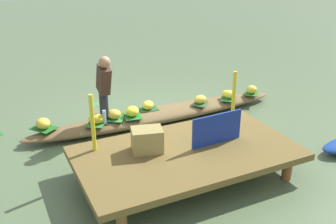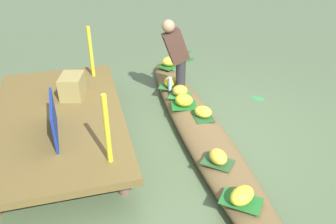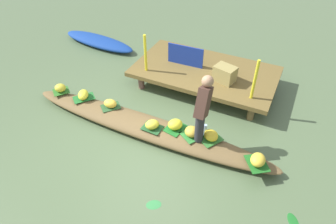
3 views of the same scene
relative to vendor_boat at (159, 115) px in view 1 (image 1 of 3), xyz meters
The scene contains 26 objects.
canal_water 0.12m from the vendor_boat, ahead, with size 40.00×40.00×0.00m, color #516643.
dock_platform 2.06m from the vendor_boat, 76.64° to the left, with size 3.20×1.80×0.43m.
vendor_boat is the anchor object (origin of this frame).
leaf_mat_0 0.61m from the vendor_boat, ahead, with size 0.39×0.31×0.01m, color #1D6725.
banana_bunch_0 0.64m from the vendor_boat, ahead, with size 0.28×0.24×0.19m, color yellow.
leaf_mat_1 1.30m from the vendor_boat, ahead, with size 0.38×0.31×0.01m, color #2F6E2C.
banana_bunch_1 1.31m from the vendor_boat, ahead, with size 0.27×0.24×0.18m, color gold.
leaf_mat_2 1.54m from the vendor_boat, behind, with size 0.44×0.27×0.01m, color #21682A.
banana_bunch_2 1.55m from the vendor_boat, behind, with size 0.31×0.21×0.17m, color yellow.
leaf_mat_3 0.87m from the vendor_boat, behind, with size 0.37×0.26×0.01m, color #2A532A.
banana_bunch_3 0.89m from the vendor_boat, behind, with size 0.27×0.20×0.17m, color yellow.
leaf_mat_4 2.14m from the vendor_boat, behind, with size 0.33×0.28×0.01m, color #2C6B24.
banana_bunch_4 2.15m from the vendor_boat, behind, with size 0.24×0.22×0.17m, color gold.
leaf_mat_5 0.95m from the vendor_boat, ahead, with size 0.35×0.33×0.01m, color #2E7A32.
banana_bunch_5 0.96m from the vendor_boat, ahead, with size 0.25×0.25×0.17m, color gold.
leaf_mat_6 2.18m from the vendor_boat, ahead, with size 0.41×0.31×0.01m, color #1E621F.
banana_bunch_6 2.18m from the vendor_boat, ahead, with size 0.29×0.24×0.18m, color gold.
leaf_mat_7 0.25m from the vendor_boat, 22.67° to the right, with size 0.37×0.28×0.01m, color #235329.
banana_bunch_7 0.30m from the vendor_boat, 22.67° to the right, with size 0.26×0.21×0.16m, color yellow.
vendor_person 1.37m from the vendor_boat, ahead, with size 0.20×0.44×1.23m.
water_bottle 1.19m from the vendor_boat, ahead, with size 0.06×0.06×0.25m, color #A8CBEC.
market_banner 2.06m from the vendor_boat, 90.81° to the left, with size 0.84×0.03×0.48m, color navy.
railing_post_west 1.73m from the vendor_boat, 117.71° to the left, with size 0.06×0.06×0.86m, color yellow.
railing_post_east 2.29m from the vendor_boat, 39.67° to the left, with size 0.06×0.06×0.86m, color yellow.
produce_crate 2.06m from the vendor_boat, 60.33° to the left, with size 0.44×0.32×0.35m, color olive.
drifting_plant_0 1.67m from the vendor_boat, 56.80° to the right, with size 0.24×0.17×0.01m, color #358845.
Camera 1 is at (2.91, 6.37, 3.20)m, focal length 41.90 mm.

